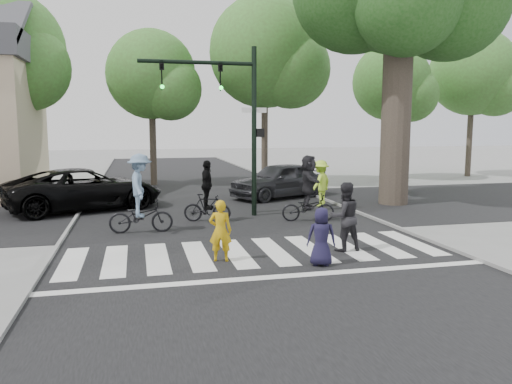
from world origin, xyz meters
TOP-DOWN VIEW (x-y plane):
  - ground at (0.00, 0.00)m, footprint 120.00×120.00m
  - road_stem at (0.00, 5.00)m, footprint 10.00×70.00m
  - road_cross at (0.00, 8.00)m, footprint 70.00×10.00m
  - curb_left at (-5.05, 5.00)m, footprint 0.10×70.00m
  - curb_right at (5.05, 5.00)m, footprint 0.10×70.00m
  - crosswalk at (0.00, 0.66)m, footprint 10.00×3.85m
  - traffic_signal at (0.35, 6.20)m, footprint 4.45×0.29m
  - bg_tree_1 at (-8.70, 15.48)m, footprint 6.09×5.80m
  - bg_tree_2 at (-1.76, 16.62)m, footprint 5.04×4.80m
  - bg_tree_3 at (4.31, 15.27)m, footprint 6.30×6.00m
  - bg_tree_4 at (12.23, 16.12)m, footprint 4.83×4.60m
  - bg_tree_5 at (18.27, 16.69)m, footprint 5.67×5.40m
  - pedestrian_woman at (-1.02, 0.35)m, footprint 0.62×0.49m
  - pedestrian_child at (1.20, -0.57)m, footprint 0.77×0.62m
  - pedestrian_adult at (2.30, 0.62)m, footprint 0.93×0.75m
  - cyclist_left at (-2.84, 4.13)m, footprint 1.94×1.27m
  - cyclist_mid at (-0.63, 5.40)m, footprint 1.67×1.05m
  - cyclist_right at (2.74, 4.68)m, footprint 1.88×1.75m
  - car_suv at (-4.89, 8.91)m, footprint 6.48×4.70m
  - car_grey at (3.35, 10.32)m, footprint 5.08×3.64m
  - bystander_hivis at (4.33, 7.69)m, footprint 1.38×1.31m

SIDE VIEW (x-z plane):
  - ground at x=0.00m, z-range 0.00..0.00m
  - road_stem at x=0.00m, z-range 0.00..0.01m
  - road_cross at x=0.00m, z-range 0.00..0.01m
  - crosswalk at x=0.00m, z-range 0.00..0.01m
  - curb_left at x=-5.05m, z-range 0.00..0.10m
  - curb_right at x=5.05m, z-range 0.00..0.10m
  - pedestrian_child at x=1.20m, z-range 0.00..1.38m
  - pedestrian_woman at x=-1.02m, z-range 0.00..1.50m
  - car_grey at x=3.35m, z-range 0.00..1.61m
  - car_suv at x=-4.89m, z-range 0.00..1.64m
  - cyclist_mid at x=-0.63m, z-range -0.19..1.91m
  - pedestrian_adult at x=2.30m, z-range 0.00..1.81m
  - bystander_hivis at x=4.33m, z-range 0.00..1.87m
  - cyclist_right at x=2.74m, z-range -0.12..2.15m
  - cyclist_left at x=-2.84m, z-range -0.16..2.26m
  - traffic_signal at x=0.35m, z-range 0.90..6.90m
  - bg_tree_4 at x=12.23m, z-range 1.56..9.71m
  - bg_tree_2 at x=-1.76m, z-range 1.58..9.98m
  - bg_tree_5 at x=18.27m, z-range 1.71..11.01m
  - bg_tree_1 at x=-8.70m, z-range 1.75..11.55m
  - bg_tree_3 at x=4.31m, z-range 1.84..12.04m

